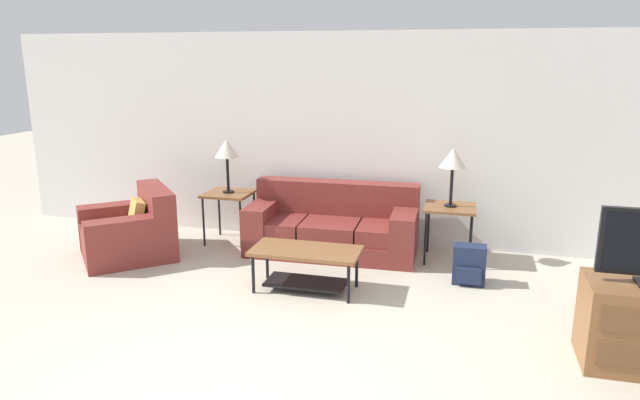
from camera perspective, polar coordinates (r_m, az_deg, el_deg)
name	(u,v)px	position (r m, az deg, el deg)	size (l,w,h in m)	color
wall_back	(343,139)	(7.13, 2.36, 6.09)	(9.13, 0.06, 2.60)	white
couch	(333,228)	(6.85, 1.29, -2.83)	(2.02, 0.91, 0.82)	maroon
armchair	(131,232)	(7.09, -18.38, -3.09)	(1.40, 1.41, 0.80)	maroon
coffee_table	(306,260)	(5.74, -1.45, -6.01)	(1.09, 0.53, 0.44)	brown
side_table_left	(229,197)	(7.24, -9.12, 0.27)	(0.57, 0.55, 0.65)	brown
side_table_right	(450,212)	(6.66, 12.86, -1.14)	(0.57, 0.55, 0.65)	brown
table_lamp_left	(227,150)	(7.12, -9.31, 4.99)	(0.30, 0.30, 0.67)	black
table_lamp_right	(453,159)	(6.53, 13.15, 3.98)	(0.30, 0.30, 0.67)	black
backpack	(469,265)	(6.14, 14.68, -6.32)	(0.33, 0.27, 0.41)	#1E2847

